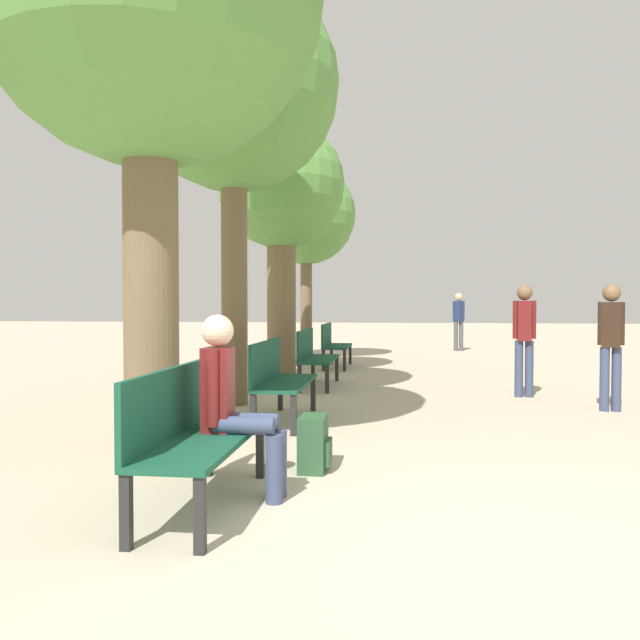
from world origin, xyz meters
TOP-DOWN VIEW (x-y plane):
  - ground_plane at (0.00, 0.00)m, footprint 80.00×80.00m
  - bench_row_0 at (-1.83, 0.51)m, footprint 0.52×1.60m
  - bench_row_1 at (-1.83, 3.59)m, footprint 0.52×1.60m
  - bench_row_2 at (-1.83, 6.66)m, footprint 0.52×1.60m
  - bench_row_3 at (-1.83, 9.74)m, footprint 0.52×1.60m
  - tree_row_1 at (-2.65, 4.73)m, footprint 2.86×2.86m
  - tree_row_2 at (-2.65, 8.16)m, footprint 2.41×2.41m
  - tree_row_3 at (-2.65, 11.36)m, footprint 2.38×2.38m
  - person_seated at (-1.58, 0.74)m, footprint 0.60×0.34m
  - backpack at (-1.12, 1.53)m, footprint 0.25×0.37m
  - pedestrian_near at (1.41, 5.91)m, footprint 0.33×0.25m
  - pedestrian_mid at (2.27, 4.81)m, footprint 0.33×0.25m
  - pedestrian_far at (1.29, 14.80)m, footprint 0.34×0.30m

SIDE VIEW (x-z plane):
  - ground_plane at x=0.00m, z-range 0.00..0.00m
  - backpack at x=-1.12m, z-range 0.00..0.45m
  - bench_row_0 at x=-1.83m, z-range 0.07..1.02m
  - bench_row_1 at x=-1.83m, z-range 0.07..1.02m
  - bench_row_2 at x=-1.83m, z-range 0.07..1.02m
  - bench_row_3 at x=-1.83m, z-range 0.07..1.02m
  - person_seated at x=-1.58m, z-range 0.05..1.35m
  - pedestrian_mid at x=2.27m, z-range 0.12..1.74m
  - pedestrian_near at x=1.41m, z-range 0.12..1.77m
  - pedestrian_far at x=1.29m, z-range 0.12..1.80m
  - tree_row_3 at x=-2.65m, z-range 1.12..5.82m
  - tree_row_2 at x=-2.65m, z-range 1.08..5.92m
  - tree_row_1 at x=-2.65m, z-range 1.40..7.16m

